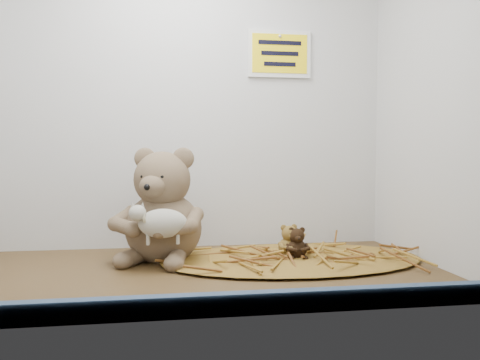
{
  "coord_description": "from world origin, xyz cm",
  "views": [
    {
      "loc": [
        -1.31,
        -102.96,
        25.89
      ],
      "look_at": [
        14.73,
        3.73,
        20.23
      ],
      "focal_mm": 35.0,
      "sensor_mm": 36.0,
      "label": 1
    }
  ],
  "objects": [
    {
      "name": "mini_teddy_tan",
      "position": [
        27.66,
        8.27,
        5.26
      ],
      "size": [
        7.66,
        7.94,
        8.0
      ],
      "primitive_type": null,
      "rotation": [
        0.0,
        0.0,
        0.2
      ],
      "color": "olive",
      "rests_on": "straw_bed"
    },
    {
      "name": "wall_sign",
      "position": [
        30.0,
        29.4,
        55.0
      ],
      "size": [
        16.0,
        1.2,
        11.0
      ],
      "primitive_type": "cube",
      "color": "yellow",
      "rests_on": "back_wall"
    },
    {
      "name": "toy_lamb",
      "position": [
        -2.95,
        2.46,
        10.69
      ],
      "size": [
        14.23,
        8.69,
        9.2
      ],
      "primitive_type": null,
      "color": "#B7B5A4",
      "rests_on": "main_teddy"
    },
    {
      "name": "main_teddy",
      "position": [
        -2.95,
        12.44,
        13.92
      ],
      "size": [
        29.6,
        30.3,
        27.84
      ],
      "primitive_type": null,
      "rotation": [
        0.0,
        0.0,
        -0.38
      ],
      "color": "#786349",
      "rests_on": "shelf_floor"
    },
    {
      "name": "straw_bed",
      "position": [
        28.4,
        7.39,
        0.63
      ],
      "size": [
        64.83,
        37.64,
        1.25
      ],
      "primitive_type": "ellipsoid",
      "color": "brown",
      "rests_on": "shelf_floor"
    },
    {
      "name": "alcove_shell",
      "position": [
        0.0,
        9.0,
        45.0
      ],
      "size": [
        120.4,
        60.2,
        90.4
      ],
      "color": "#422C17",
      "rests_on": "ground"
    },
    {
      "name": "mini_teddy_brown",
      "position": [
        29.14,
        6.52,
        5.01
      ],
      "size": [
        6.58,
        6.88,
        7.52
      ],
      "primitive_type": null,
      "rotation": [
        0.0,
        0.0,
        -0.08
      ],
      "color": "black",
      "rests_on": "straw_bed"
    },
    {
      "name": "front_rail",
      "position": [
        0.0,
        -28.8,
        1.8
      ],
      "size": [
        119.28,
        2.2,
        3.6
      ],
      "primitive_type": "cube",
      "color": "#344A64",
      "rests_on": "shelf_floor"
    }
  ]
}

